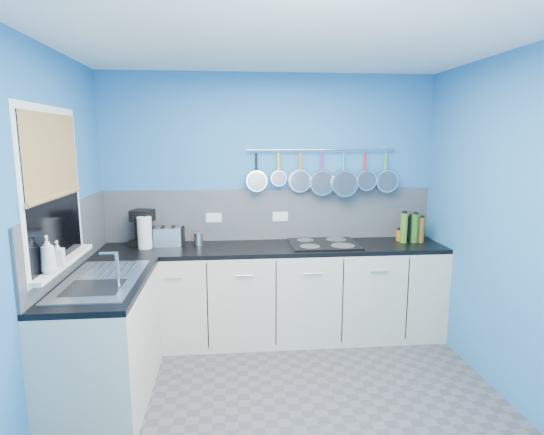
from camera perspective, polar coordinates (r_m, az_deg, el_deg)
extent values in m
cube|color=#47474C|center=(3.40, 2.21, -23.76)|extent=(3.20, 3.00, 0.02)
cube|color=white|center=(2.90, 2.58, 22.58)|extent=(3.20, 3.00, 0.02)
cube|color=#286EAE|center=(4.37, -0.28, 1.73)|extent=(3.20, 0.02, 2.50)
cube|color=#286EAE|center=(1.49, 10.53, -15.22)|extent=(3.20, 0.02, 2.50)
cube|color=#286EAE|center=(3.12, -28.41, -2.85)|extent=(0.02, 3.00, 2.50)
cube|color=#286EAE|center=(3.50, 29.55, -1.68)|extent=(0.02, 3.00, 2.50)
cube|color=gray|center=(4.37, -0.26, 0.39)|extent=(3.20, 0.02, 0.50)
cube|color=gray|center=(3.68, -24.37, -2.33)|extent=(0.02, 1.80, 0.50)
cube|color=beige|center=(4.27, 0.10, -9.82)|extent=(3.20, 0.60, 0.86)
cube|color=black|center=(4.14, 0.10, -3.96)|extent=(3.20, 0.60, 0.04)
cube|color=beige|center=(3.54, -20.55, -14.81)|extent=(0.60, 1.20, 0.86)
cube|color=black|center=(3.38, -21.02, -7.86)|extent=(0.60, 1.20, 0.04)
cube|color=white|center=(3.34, -26.30, 3.31)|extent=(0.01, 1.00, 1.10)
cube|color=black|center=(3.34, -26.22, 3.31)|extent=(0.01, 0.90, 1.00)
cube|color=tan|center=(3.32, -26.39, 7.18)|extent=(0.01, 0.90, 0.55)
cube|color=white|center=(3.42, -25.24, -5.27)|extent=(0.10, 0.98, 0.03)
cube|color=silver|center=(3.38, -21.05, -7.47)|extent=(0.50, 0.95, 0.01)
cube|color=white|center=(4.34, -7.49, -0.01)|extent=(0.15, 0.01, 0.09)
cube|color=white|center=(4.37, 1.07, 0.13)|extent=(0.15, 0.01, 0.09)
cylinder|color=silver|center=(4.34, 6.44, 8.64)|extent=(1.45, 0.02, 0.02)
imported|color=white|center=(3.12, -26.86, -4.26)|extent=(0.12, 0.12, 0.24)
imported|color=white|center=(3.26, -25.84, -4.18)|extent=(0.09, 0.09, 0.17)
cylinder|color=white|center=(4.19, -16.03, -1.88)|extent=(0.15, 0.15, 0.29)
cube|color=silver|center=(4.25, -13.15, -2.39)|extent=(0.28, 0.18, 0.17)
cylinder|color=silver|center=(4.22, -9.42, -2.74)|extent=(0.10, 0.10, 0.11)
cube|color=black|center=(4.24, 6.63, -3.31)|extent=(0.63, 0.56, 0.01)
cylinder|color=black|center=(4.58, 18.34, -1.91)|extent=(0.07, 0.07, 0.15)
cylinder|color=black|center=(4.54, 17.41, -1.34)|extent=(0.07, 0.07, 0.24)
cylinder|color=#8C5914|center=(4.52, 16.05, -2.21)|extent=(0.07, 0.07, 0.11)
cylinder|color=brown|center=(4.49, 18.65, -1.54)|extent=(0.05, 0.05, 0.24)
cylinder|color=#265919|center=(4.48, 17.89, -1.33)|extent=(0.07, 0.07, 0.27)
cylinder|color=#3F721E|center=(4.43, 16.59, -1.29)|extent=(0.07, 0.07, 0.29)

